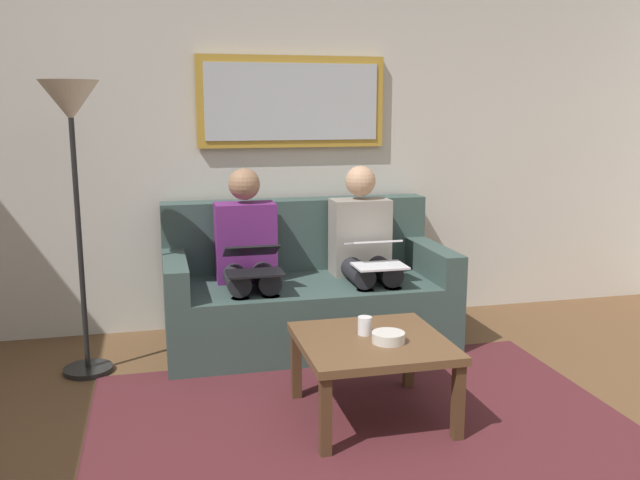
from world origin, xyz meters
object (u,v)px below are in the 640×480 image
person_left (364,249)px  person_right (248,254)px  laptop_white (376,253)px  standing_lamp (72,134)px  coffee_table (372,349)px  bowl (388,337)px  couch (305,293)px  cup (365,326)px  laptop_black (253,260)px  framed_mirror (292,102)px

person_left → person_right: (0.76, 0.00, 0.00)m
laptop_white → standing_lamp: standing_lamp is taller
coffee_table → bowl: 0.12m
laptop_white → person_right: size_ratio=0.33×
person_left → couch: bearing=-10.1°
coffee_table → bowl: (-0.06, 0.07, 0.08)m
coffee_table → person_left: size_ratio=0.62×
coffee_table → person_right: bearing=-68.6°
bowl → person_left: (-0.26, -1.22, 0.17)m
coffee_table → cup: (0.02, -0.07, 0.10)m
couch → cup: size_ratio=20.08×
cup → bowl: size_ratio=0.56×
coffee_table → cup: size_ratio=7.89×
standing_lamp → person_right: bearing=-168.4°
couch → person_right: (0.38, 0.07, 0.30)m
bowl → laptop_white: (-0.26, -0.98, 0.20)m
person_right → laptop_black: bearing=90.0°
laptop_white → person_right: person_right is taller
couch → standing_lamp: bearing=11.2°
bowl → person_right: person_right is taller
cup → person_right: size_ratio=0.08×
framed_mirror → standing_lamp: size_ratio=0.77×
person_left → framed_mirror: bearing=-50.1°
person_right → person_left: bearing=180.0°
couch → framed_mirror: 1.30m
framed_mirror → bowl: (-0.13, 1.67, -1.12)m
coffee_table → laptop_black: laptop_black is taller
cup → person_left: (-0.33, -1.08, 0.15)m
bowl → laptop_black: (0.51, -0.98, 0.19)m
framed_mirror → person_right: framed_mirror is taller
coffee_table → laptop_white: (-0.31, -0.91, 0.28)m
person_right → framed_mirror: bearing=-129.9°
couch → person_right: 0.49m
laptop_white → laptop_black: bearing=-0.4°
couch → standing_lamp: 1.74m
laptop_white → framed_mirror: bearing=-61.3°
coffee_table → bowl: bowl is taller
laptop_black → standing_lamp: (0.97, -0.04, 0.75)m
framed_mirror → laptop_white: bearing=118.7°
coffee_table → person_left: person_left is taller
person_right → laptop_black: person_right is taller
coffee_table → standing_lamp: size_ratio=0.43×
coffee_table → standing_lamp: 1.99m
person_left → laptop_black: 0.80m
laptop_black → bowl: bearing=117.4°
standing_lamp → person_left: bearing=-173.5°
couch → bowl: bearing=95.6°
couch → laptop_white: 0.59m
person_left → person_right: same height
cup → person_right: person_right is taller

